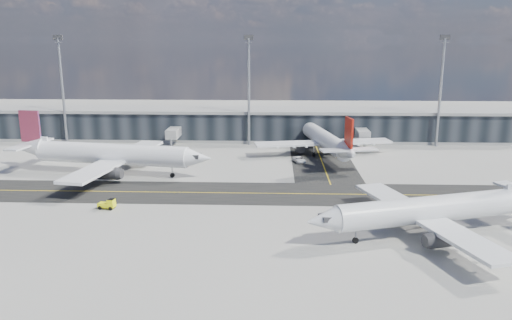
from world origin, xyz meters
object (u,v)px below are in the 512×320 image
(airliner_af, at_px, (109,154))
(airliner_redtail, at_px, (325,140))
(service_van, at_px, (299,160))
(airliner_near, at_px, (434,209))
(baggage_tug, at_px, (108,204))

(airliner_af, height_order, airliner_redtail, airliner_af)
(airliner_redtail, distance_m, service_van, 10.03)
(airliner_af, xyz_separation_m, airliner_near, (57.59, -31.40, -0.50))
(airliner_af, height_order, baggage_tug, airliner_af)
(airliner_redtail, height_order, airliner_near, airliner_redtail)
(airliner_af, distance_m, baggage_tug, 23.49)
(airliner_redtail, bearing_deg, service_van, -145.20)
(airliner_near, xyz_separation_m, baggage_tug, (-50.72, 9.20, -2.92))
(airliner_near, bearing_deg, airliner_redtail, -6.02)
(airliner_af, bearing_deg, service_van, 115.66)
(airliner_af, distance_m, airliner_near, 65.60)
(airliner_redtail, relative_size, airliner_near, 1.05)
(baggage_tug, xyz_separation_m, service_van, (33.47, 34.12, -0.24))
(airliner_redtail, bearing_deg, airliner_af, -169.42)
(airliner_af, height_order, service_van, airliner_af)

